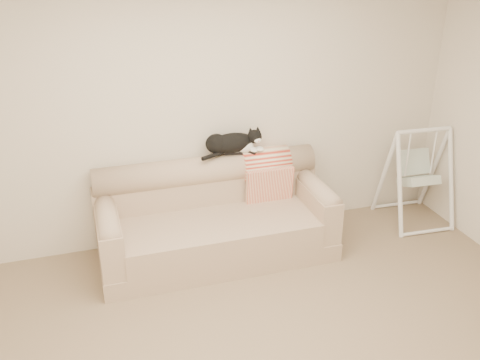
{
  "coord_description": "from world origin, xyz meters",
  "views": [
    {
      "loc": [
        -1.16,
        -2.73,
        2.83
      ],
      "look_at": [
        0.09,
        1.27,
        0.9
      ],
      "focal_mm": 40.0,
      "sensor_mm": 36.0,
      "label": 1
    }
  ],
  "objects_px": {
    "remote_b": "(247,152)",
    "tuxedo_cat": "(232,143)",
    "baby_swing": "(417,175)",
    "remote_a": "(234,153)",
    "sofa": "(214,219)"
  },
  "relations": [
    {
      "from": "remote_b",
      "to": "tuxedo_cat",
      "type": "xyz_separation_m",
      "value": [
        -0.15,
        0.01,
        0.11
      ]
    },
    {
      "from": "tuxedo_cat",
      "to": "baby_swing",
      "type": "bearing_deg",
      "value": -7.27
    },
    {
      "from": "tuxedo_cat",
      "to": "baby_swing",
      "type": "distance_m",
      "value": 2.03
    },
    {
      "from": "tuxedo_cat",
      "to": "remote_b",
      "type": "bearing_deg",
      "value": -4.59
    },
    {
      "from": "remote_a",
      "to": "remote_b",
      "type": "xyz_separation_m",
      "value": [
        0.13,
        -0.01,
        -0.0
      ]
    },
    {
      "from": "remote_b",
      "to": "baby_swing",
      "type": "bearing_deg",
      "value": -7.5
    },
    {
      "from": "remote_a",
      "to": "remote_b",
      "type": "height_order",
      "value": "remote_a"
    },
    {
      "from": "sofa",
      "to": "baby_swing",
      "type": "xyz_separation_m",
      "value": [
        2.21,
        -0.01,
        0.17
      ]
    },
    {
      "from": "tuxedo_cat",
      "to": "remote_a",
      "type": "bearing_deg",
      "value": 1.58
    },
    {
      "from": "remote_a",
      "to": "tuxedo_cat",
      "type": "xyz_separation_m",
      "value": [
        -0.02,
        -0.0,
        0.11
      ]
    },
    {
      "from": "sofa",
      "to": "baby_swing",
      "type": "height_order",
      "value": "baby_swing"
    },
    {
      "from": "baby_swing",
      "to": "remote_a",
      "type": "bearing_deg",
      "value": 172.64
    },
    {
      "from": "remote_a",
      "to": "baby_swing",
      "type": "bearing_deg",
      "value": -7.36
    },
    {
      "from": "remote_a",
      "to": "remote_b",
      "type": "bearing_deg",
      "value": -5.47
    },
    {
      "from": "remote_a",
      "to": "sofa",
      "type": "bearing_deg",
      "value": -138.09
    }
  ]
}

